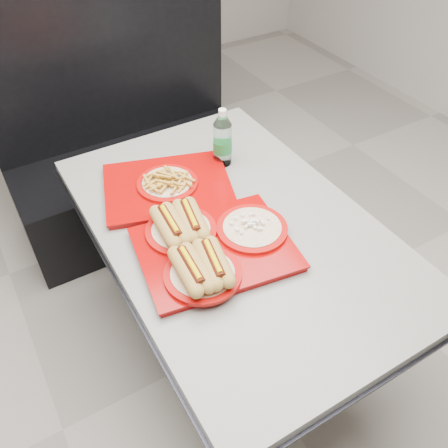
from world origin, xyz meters
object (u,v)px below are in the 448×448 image
booth_bench (131,154)px  water_bottle (222,141)px  tray_far (168,184)px  tray_near (209,245)px  diner_table (235,256)px

booth_bench → water_bottle: bearing=-78.7°
booth_bench → tray_far: bearing=-98.8°
tray_near → water_bottle: (0.30, 0.42, 0.07)m
tray_far → water_bottle: bearing=10.4°
diner_table → booth_bench: 1.11m
booth_bench → diner_table: bearing=-90.0°
tray_far → water_bottle: size_ratio=2.32×
booth_bench → water_bottle: booth_bench is taller
booth_bench → tray_near: booth_bench is taller
booth_bench → tray_near: bearing=-97.4°
diner_table → booth_bench: size_ratio=1.05×
tray_far → tray_near: bearing=-94.5°
booth_bench → tray_far: size_ratio=2.38×
tray_near → tray_far: size_ratio=0.97×
tray_far → water_bottle: 0.29m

